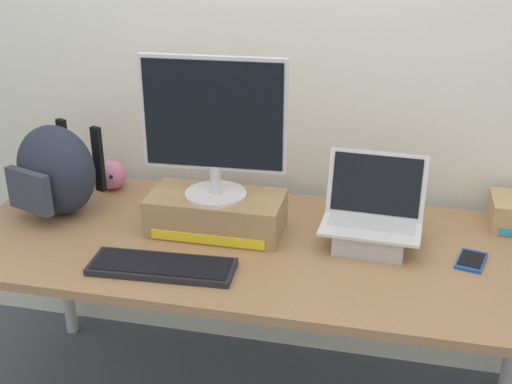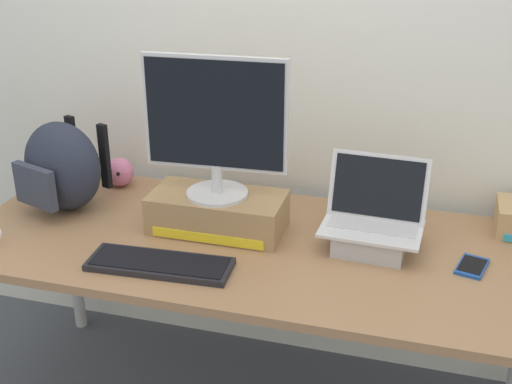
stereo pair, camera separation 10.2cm
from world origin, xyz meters
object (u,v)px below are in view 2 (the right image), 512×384
at_px(open_laptop, 372,230).
at_px(external_keyboard, 160,264).
at_px(desktop_monitor, 215,125).
at_px(toner_box_yellow, 218,212).
at_px(messenger_backpack, 62,167).
at_px(cell_phone, 472,266).
at_px(plush_toy, 119,172).

bearing_deg(open_laptop, external_keyboard, -150.69).
distance_m(desktop_monitor, external_keyboard, 0.47).
height_order(toner_box_yellow, external_keyboard, toner_box_yellow).
height_order(open_laptop, messenger_backpack, messenger_backpack).
xyz_separation_m(toner_box_yellow, external_keyboard, (-0.09, -0.29, -0.05)).
bearing_deg(toner_box_yellow, messenger_backpack, 178.57).
relative_size(desktop_monitor, external_keyboard, 1.04).
xyz_separation_m(messenger_backpack, cell_phone, (1.41, -0.05, -0.15)).
xyz_separation_m(open_laptop, cell_phone, (0.31, -0.05, -0.06)).
bearing_deg(cell_phone, open_laptop, -174.67).
distance_m(messenger_backpack, cell_phone, 1.42).
bearing_deg(desktop_monitor, external_keyboard, -110.68).
bearing_deg(external_keyboard, cell_phone, 12.27).
xyz_separation_m(toner_box_yellow, messenger_backpack, (-0.58, 0.01, 0.10)).
xyz_separation_m(desktop_monitor, open_laptop, (0.51, 0.02, -0.31)).
relative_size(open_laptop, plush_toy, 2.93).
distance_m(desktop_monitor, cell_phone, 0.91).
bearing_deg(plush_toy, open_laptop, -13.14).
relative_size(open_laptop, messenger_backpack, 0.90).
height_order(open_laptop, cell_phone, open_laptop).
distance_m(external_keyboard, messenger_backpack, 0.60).
xyz_separation_m(desktop_monitor, messenger_backpack, (-0.58, 0.02, -0.21)).
xyz_separation_m(desktop_monitor, external_keyboard, (-0.09, -0.29, -0.36)).
relative_size(cell_phone, plush_toy, 1.31).
height_order(desktop_monitor, plush_toy, desktop_monitor).
distance_m(open_laptop, cell_phone, 0.32).
distance_m(messenger_backpack, plush_toy, 0.27).
height_order(toner_box_yellow, cell_phone, toner_box_yellow).
bearing_deg(cell_phone, toner_box_yellow, -168.19).
bearing_deg(messenger_backpack, external_keyboard, -12.78).
height_order(toner_box_yellow, open_laptop, open_laptop).
relative_size(open_laptop, external_keyboard, 0.72).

